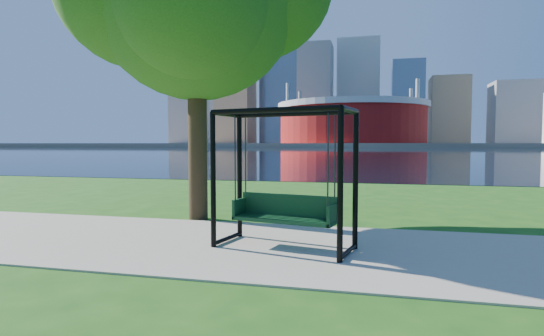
% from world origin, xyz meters
% --- Properties ---
extents(ground, '(900.00, 900.00, 0.00)m').
position_xyz_m(ground, '(0.00, 0.00, 0.00)').
color(ground, '#1E5114').
rests_on(ground, ground).
extents(path, '(120.00, 4.00, 0.03)m').
position_xyz_m(path, '(0.00, -0.50, 0.01)').
color(path, '#9E937F').
rests_on(path, ground).
extents(river, '(900.00, 180.00, 0.02)m').
position_xyz_m(river, '(0.00, 102.00, 0.01)').
color(river, black).
rests_on(river, ground).
extents(far_bank, '(900.00, 228.00, 2.00)m').
position_xyz_m(far_bank, '(0.00, 306.00, 1.00)').
color(far_bank, '#937F60').
rests_on(far_bank, ground).
extents(stadium, '(83.00, 83.00, 32.00)m').
position_xyz_m(stadium, '(-10.00, 235.00, 14.23)').
color(stadium, maroon).
rests_on(stadium, far_bank).
extents(skyline, '(392.00, 66.00, 96.50)m').
position_xyz_m(skyline, '(-4.27, 319.39, 35.89)').
color(skyline, gray).
rests_on(skyline, far_bank).
extents(swing, '(2.49, 1.46, 2.39)m').
position_xyz_m(swing, '(0.21, -0.55, 1.15)').
color(swing, black).
rests_on(swing, ground).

